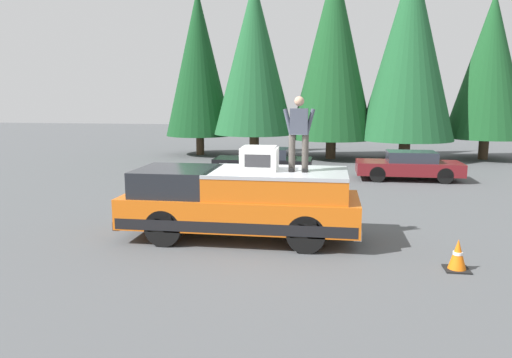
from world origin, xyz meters
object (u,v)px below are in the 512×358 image
object	(u,v)px
pickup_truck	(241,202)
parked_car_maroon	(409,166)
compressor_unit	(259,158)
traffic_cone	(458,256)
person_on_truck_bed	(299,132)
parked_car_black	(264,162)

from	to	relation	value
pickup_truck	parked_car_maroon	bearing A→B (deg)	-30.20
compressor_unit	traffic_cone	xyz separation A→B (m)	(-1.48, -4.10, -1.64)
person_on_truck_bed	parked_car_maroon	size ratio (longest dim) A/B	0.41
compressor_unit	parked_car_maroon	distance (m)	10.30
compressor_unit	parked_car_black	xyz separation A→B (m)	(9.28, 1.16, -1.35)
parked_car_black	traffic_cone	xyz separation A→B (m)	(-10.76, -5.26, -0.29)
parked_car_maroon	person_on_truck_bed	bearing A→B (deg)	156.78
compressor_unit	parked_car_black	world-z (taller)	compressor_unit
compressor_unit	parked_car_black	bearing A→B (deg)	7.14
traffic_cone	pickup_truck	bearing A→B (deg)	71.72
person_on_truck_bed	parked_car_black	world-z (taller)	person_on_truck_bed
person_on_truck_bed	parked_car_black	bearing A→B (deg)	12.49
compressor_unit	person_on_truck_bed	size ratio (longest dim) A/B	0.50
traffic_cone	person_on_truck_bed	bearing A→B (deg)	65.63
pickup_truck	traffic_cone	xyz separation A→B (m)	(-1.50, -4.55, -0.58)
parked_car_black	traffic_cone	world-z (taller)	parked_car_black
parked_car_maroon	traffic_cone	bearing A→B (deg)	176.29
traffic_cone	parked_car_black	bearing A→B (deg)	26.06
compressor_unit	parked_car_black	distance (m)	9.45
parked_car_maroon	parked_car_black	bearing A→B (deg)	87.45
compressor_unit	person_on_truck_bed	distance (m)	1.10
pickup_truck	person_on_truck_bed	distance (m)	2.16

